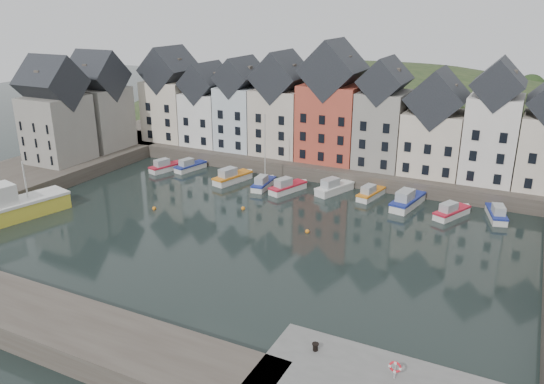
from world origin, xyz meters
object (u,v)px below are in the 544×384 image
Objects in this scene: boat_d at (263,183)px; life_ring_post at (395,367)px; mooring_bollard at (315,347)px; boat_a at (166,167)px; large_vessel at (4,208)px.

boat_d is 43.54m from life_ring_post.
boat_d is 18.76× the size of mooring_bollard.
boat_a is 51.56m from mooring_bollard.
large_vessel reaches higher than life_ring_post.
mooring_bollard is (21.41, -33.63, 1.63)m from boat_d.
mooring_bollard reaches higher than boat_a.
mooring_bollard is at bearing 175.21° from life_ring_post.
boat_a is 25.22m from large_vessel.
boat_d is 32.66m from large_vessel.
boat_a is at bearing 138.55° from mooring_bollard.
boat_d is at bearing 15.45° from boat_a.
boat_a is 10.50× the size of mooring_bollard.
boat_d reaches higher than large_vessel.
mooring_bollard is 0.43× the size of life_ring_post.
large_vessel reaches higher than boat_a.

